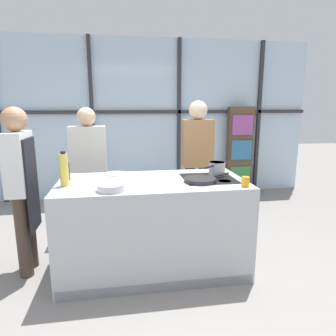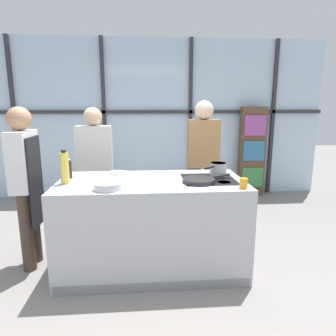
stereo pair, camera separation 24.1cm
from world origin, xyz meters
name	(u,v)px [view 2 (the right image)]	position (x,y,z in m)	size (l,w,h in m)	color
ground_plane	(152,266)	(0.00, 0.00, 0.00)	(18.00, 18.00, 0.00)	gray
back_window_wall	(148,119)	(0.00, 2.60, 1.40)	(6.40, 0.10, 2.80)	silver
bookshelf	(252,152)	(1.90, 2.42, 0.82)	(0.46, 0.19, 1.63)	brown
demo_island	(152,225)	(0.00, 0.00, 0.47)	(1.83, 0.90, 0.93)	#B7BABF
chef	(26,178)	(-1.25, 0.13, 0.94)	(0.23, 0.41, 1.65)	#47382D
spectator_far_left	(95,164)	(-0.70, 0.95, 0.92)	(0.44, 0.23, 1.64)	#232838
spectator_center_left	(203,157)	(0.70, 0.95, 0.99)	(0.41, 0.24, 1.72)	#232838
frying_pan	(199,180)	(0.46, -0.12, 0.95)	(0.52, 0.36, 0.04)	#232326
saucepan	(218,169)	(0.70, 0.12, 1.01)	(0.27, 0.26, 0.14)	silver
white_plate	(118,173)	(-0.36, 0.33, 0.94)	(0.23, 0.23, 0.01)	white
mixing_bowl	(108,186)	(-0.39, -0.29, 0.97)	(0.25, 0.25, 0.06)	silver
oil_bottle	(65,168)	(-0.81, -0.06, 1.09)	(0.08, 0.08, 0.32)	#E0CC4C
pepper_grinder	(69,169)	(-0.82, 0.16, 1.03)	(0.05, 0.05, 0.20)	#332319
juice_glass_near	(244,183)	(0.81, -0.35, 0.98)	(0.07, 0.07, 0.09)	orange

